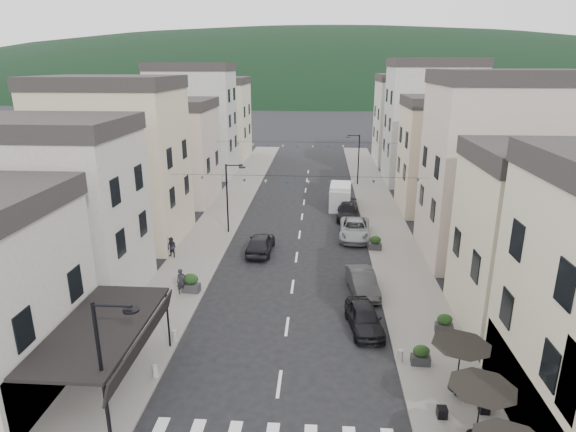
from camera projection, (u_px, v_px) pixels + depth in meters
name	position (u px, v px, depth m)	size (l,w,h in m)	color
sidewalk_left	(226.00, 212.00, 46.98)	(4.00, 76.00, 0.12)	slate
sidewalk_right	(381.00, 215.00, 45.99)	(4.00, 76.00, 0.12)	slate
hill_backdrop	(320.00, 87.00, 301.34)	(640.00, 360.00, 70.00)	black
boutique_awning	(107.00, 329.00, 20.36)	(3.77, 7.50, 3.28)	black
buildings_row_left	(169.00, 140.00, 51.08)	(10.20, 54.16, 14.00)	#A7A299
buildings_row_right	(450.00, 143.00, 48.01)	(10.20, 54.16, 14.50)	beige
cafe_terrace	(482.00, 394.00, 17.52)	(2.50, 8.10, 2.53)	black
streetlamp_left_near	(108.00, 360.00, 17.24)	(1.70, 0.56, 6.00)	black
streetlamp_left_far	(230.00, 191.00, 40.06)	(1.70, 0.56, 6.00)	black
streetlamp_right_far	(356.00, 154.00, 56.41)	(1.70, 0.56, 6.00)	black
bollards	(278.00, 383.00, 21.18)	(11.66, 10.26, 0.60)	gray
bunting_near	(298.00, 181.00, 35.29)	(19.00, 0.28, 0.62)	black
bunting_far	(305.00, 145.00, 50.50)	(19.00, 0.28, 0.62)	black
parked_car_a	(364.00, 318.00, 26.08)	(1.65, 4.11, 1.40)	black
parked_car_b	(362.00, 282.00, 30.30)	(1.51, 4.32, 1.42)	#313133
parked_car_c	(355.00, 229.00, 39.90)	(2.48, 5.38, 1.49)	#93969B
parked_car_d	(347.00, 211.00, 44.94)	(1.90, 4.67, 1.36)	black
parked_car_e	(260.00, 243.00, 36.67)	(1.84, 4.58, 1.56)	black
delivery_van	(340.00, 195.00, 48.39)	(2.36, 5.25, 2.46)	white
pedestrian_a	(181.00, 281.00, 29.87)	(0.59, 0.39, 1.63)	black
pedestrian_b	(172.00, 247.00, 35.52)	(0.75, 0.58, 1.54)	#231F2A
planter_la	(110.00, 361.00, 22.40)	(1.04, 0.68, 1.09)	#2A2A2C
planter_lb	(191.00, 283.00, 30.15)	(1.16, 0.73, 1.22)	#313033
planter_ra	(421.00, 355.00, 22.88)	(0.92, 0.53, 1.01)	#29292C
planter_rb	(444.00, 323.00, 25.65)	(1.00, 0.64, 1.04)	#2A2A2C
planter_rc	(375.00, 243.00, 37.06)	(1.00, 0.57, 1.10)	#2E2E30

